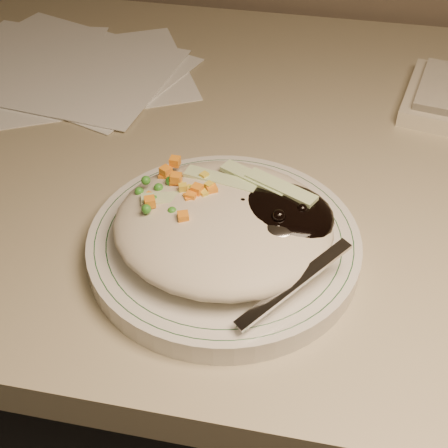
# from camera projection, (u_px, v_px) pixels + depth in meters

# --- Properties ---
(desk) EXTENTS (1.40, 0.70, 0.74)m
(desk) POSITION_uv_depth(u_px,v_px,m) (311.00, 274.00, 0.83)
(desk) COLOR tan
(desk) RESTS_ON ground
(plate) EXTENTS (0.25, 0.25, 0.02)m
(plate) POSITION_uv_depth(u_px,v_px,m) (224.00, 245.00, 0.56)
(plate) COLOR silver
(plate) RESTS_ON desk
(plate_rim) EXTENTS (0.23, 0.23, 0.00)m
(plate_rim) POSITION_uv_depth(u_px,v_px,m) (224.00, 237.00, 0.56)
(plate_rim) COLOR #144723
(plate_rim) RESTS_ON plate
(meal) EXTENTS (0.21, 0.19, 0.05)m
(meal) POSITION_uv_depth(u_px,v_px,m) (229.00, 220.00, 0.54)
(meal) COLOR #BDB399
(meal) RESTS_ON plate
(papers) EXTENTS (0.48, 0.34, 0.00)m
(papers) POSITION_uv_depth(u_px,v_px,m) (44.00, 67.00, 0.83)
(papers) COLOR white
(papers) RESTS_ON desk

